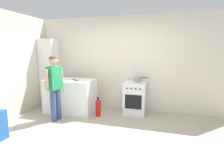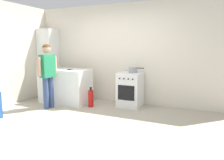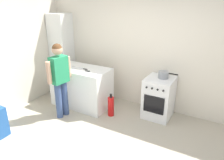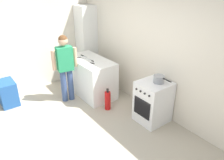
{
  "view_description": "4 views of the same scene",
  "coord_description": "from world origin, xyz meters",
  "px_view_note": "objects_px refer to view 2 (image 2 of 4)",
  "views": [
    {
      "loc": [
        1.0,
        -2.9,
        1.68
      ],
      "look_at": [
        -0.08,
        0.87,
        1.0
      ],
      "focal_mm": 28.0,
      "sensor_mm": 36.0,
      "label": 1
    },
    {
      "loc": [
        2.16,
        -3.5,
        1.51
      ],
      "look_at": [
        0.28,
        0.62,
        0.8
      ],
      "focal_mm": 35.0,
      "sensor_mm": 36.0,
      "label": 2
    },
    {
      "loc": [
        1.51,
        -2.44,
        2.43
      ],
      "look_at": [
        -0.28,
        0.71,
        0.99
      ],
      "focal_mm": 35.0,
      "sensor_mm": 36.0,
      "label": 3
    },
    {
      "loc": [
        2.82,
        -1.29,
        2.66
      ],
      "look_at": [
        -0.11,
        0.91,
        0.92
      ],
      "focal_mm": 35.0,
      "sensor_mm": 36.0,
      "label": 4
    }
  ],
  "objects_px": {
    "knife_bread": "(67,70)",
    "fire_extinguisher": "(91,98)",
    "knife_carving": "(57,69)",
    "knife_paring": "(68,69)",
    "larder_cabinet": "(49,63)",
    "person": "(48,71)",
    "knife_utility": "(56,69)",
    "pot": "(133,70)",
    "oven_left": "(130,90)"
  },
  "relations": [
    {
      "from": "knife_utility",
      "to": "larder_cabinet",
      "type": "distance_m",
      "value": 0.82
    },
    {
      "from": "knife_paring",
      "to": "fire_extinguisher",
      "type": "distance_m",
      "value": 1.0
    },
    {
      "from": "knife_utility",
      "to": "person",
      "type": "distance_m",
      "value": 0.65
    },
    {
      "from": "knife_bread",
      "to": "fire_extinguisher",
      "type": "bearing_deg",
      "value": 3.24
    },
    {
      "from": "knife_carving",
      "to": "person",
      "type": "height_order",
      "value": "person"
    },
    {
      "from": "knife_utility",
      "to": "larder_cabinet",
      "type": "xyz_separation_m",
      "value": [
        -0.66,
        0.48,
        0.1
      ]
    },
    {
      "from": "larder_cabinet",
      "to": "oven_left",
      "type": "bearing_deg",
      "value": -2.21
    },
    {
      "from": "knife_bread",
      "to": "knife_paring",
      "type": "height_order",
      "value": "same"
    },
    {
      "from": "pot",
      "to": "larder_cabinet",
      "type": "xyz_separation_m",
      "value": [
        -2.69,
        0.04,
        0.08
      ]
    },
    {
      "from": "knife_bread",
      "to": "larder_cabinet",
      "type": "bearing_deg",
      "value": 150.81
    },
    {
      "from": "knife_utility",
      "to": "pot",
      "type": "bearing_deg",
      "value": 12.16
    },
    {
      "from": "knife_bread",
      "to": "knife_paring",
      "type": "relative_size",
      "value": 1.6
    },
    {
      "from": "fire_extinguisher",
      "to": "larder_cabinet",
      "type": "bearing_deg",
      "value": 161.95
    },
    {
      "from": "pot",
      "to": "fire_extinguisher",
      "type": "bearing_deg",
      "value": -149.5
    },
    {
      "from": "knife_utility",
      "to": "knife_paring",
      "type": "bearing_deg",
      "value": -2.02
    },
    {
      "from": "larder_cabinet",
      "to": "knife_carving",
      "type": "bearing_deg",
      "value": -36.86
    },
    {
      "from": "oven_left",
      "to": "fire_extinguisher",
      "type": "bearing_deg",
      "value": -151.22
    },
    {
      "from": "knife_carving",
      "to": "knife_paring",
      "type": "height_order",
      "value": "same"
    },
    {
      "from": "knife_utility",
      "to": "knife_paring",
      "type": "height_order",
      "value": "same"
    },
    {
      "from": "oven_left",
      "to": "knife_paring",
      "type": "xyz_separation_m",
      "value": [
        -1.59,
        -0.39,
        0.48
      ]
    },
    {
      "from": "fire_extinguisher",
      "to": "larder_cabinet",
      "type": "relative_size",
      "value": 0.25
    },
    {
      "from": "knife_carving",
      "to": "knife_utility",
      "type": "height_order",
      "value": "same"
    },
    {
      "from": "knife_utility",
      "to": "knife_paring",
      "type": "xyz_separation_m",
      "value": [
        0.41,
        -0.01,
        0.0
      ]
    },
    {
      "from": "person",
      "to": "fire_extinguisher",
      "type": "height_order",
      "value": "person"
    },
    {
      "from": "oven_left",
      "to": "knife_paring",
      "type": "height_order",
      "value": "knife_paring"
    },
    {
      "from": "knife_paring",
      "to": "fire_extinguisher",
      "type": "relative_size",
      "value": 0.42
    },
    {
      "from": "knife_bread",
      "to": "person",
      "type": "distance_m",
      "value": 0.52
    },
    {
      "from": "knife_carving",
      "to": "knife_paring",
      "type": "xyz_separation_m",
      "value": [
        0.28,
        0.09,
        0.0
      ]
    },
    {
      "from": "oven_left",
      "to": "pot",
      "type": "height_order",
      "value": "pot"
    },
    {
      "from": "person",
      "to": "larder_cabinet",
      "type": "xyz_separation_m",
      "value": [
        -0.89,
        1.09,
        0.08
      ]
    },
    {
      "from": "knife_utility",
      "to": "fire_extinguisher",
      "type": "bearing_deg",
      "value": -4.96
    },
    {
      "from": "person",
      "to": "larder_cabinet",
      "type": "relative_size",
      "value": 0.78
    },
    {
      "from": "knife_paring",
      "to": "fire_extinguisher",
      "type": "xyz_separation_m",
      "value": [
        0.72,
        -0.08,
        -0.69
      ]
    },
    {
      "from": "pot",
      "to": "knife_utility",
      "type": "height_order",
      "value": "pot"
    },
    {
      "from": "person",
      "to": "larder_cabinet",
      "type": "bearing_deg",
      "value": 129.26
    },
    {
      "from": "knife_carving",
      "to": "larder_cabinet",
      "type": "xyz_separation_m",
      "value": [
        -0.78,
        0.59,
        0.1
      ]
    },
    {
      "from": "knife_bread",
      "to": "fire_extinguisher",
      "type": "height_order",
      "value": "knife_bread"
    },
    {
      "from": "pot",
      "to": "fire_extinguisher",
      "type": "relative_size",
      "value": 0.78
    },
    {
      "from": "knife_utility",
      "to": "knife_carving",
      "type": "bearing_deg",
      "value": -39.3
    },
    {
      "from": "knife_utility",
      "to": "fire_extinguisher",
      "type": "height_order",
      "value": "knife_utility"
    },
    {
      "from": "person",
      "to": "oven_left",
      "type": "bearing_deg",
      "value": 29.35
    },
    {
      "from": "knife_bread",
      "to": "knife_utility",
      "type": "xyz_separation_m",
      "value": [
        -0.45,
        0.14,
        0.0
      ]
    },
    {
      "from": "knife_paring",
      "to": "knife_bread",
      "type": "bearing_deg",
      "value": -69.06
    },
    {
      "from": "pot",
      "to": "knife_paring",
      "type": "bearing_deg",
      "value": -164.47
    },
    {
      "from": "oven_left",
      "to": "person",
      "type": "bearing_deg",
      "value": -150.65
    },
    {
      "from": "pot",
      "to": "fire_extinguisher",
      "type": "height_order",
      "value": "pot"
    },
    {
      "from": "oven_left",
      "to": "larder_cabinet",
      "type": "height_order",
      "value": "larder_cabinet"
    },
    {
      "from": "oven_left",
      "to": "pot",
      "type": "xyz_separation_m",
      "value": [
        0.04,
        0.06,
        0.49
      ]
    },
    {
      "from": "oven_left",
      "to": "knife_carving",
      "type": "distance_m",
      "value": 1.99
    },
    {
      "from": "knife_carving",
      "to": "knife_utility",
      "type": "xyz_separation_m",
      "value": [
        -0.13,
        0.1,
        0.0
      ]
    }
  ]
}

